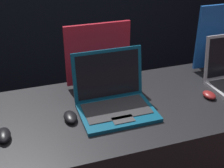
# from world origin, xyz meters

# --- Properties ---
(mouse_front) EXTENTS (0.06, 0.12, 0.04)m
(mouse_front) POSITION_xyz_m (-0.56, 0.29, 0.97)
(mouse_front) COLOR black
(mouse_front) RESTS_ON display_counter
(laptop_middle) EXTENTS (0.39, 0.33, 0.30)m
(laptop_middle) POSITION_xyz_m (0.01, 0.37, 1.02)
(laptop_middle) COLOR #0F5170
(laptop_middle) RESTS_ON display_counter
(mouse_middle) EXTENTS (0.07, 0.11, 0.04)m
(mouse_middle) POSITION_xyz_m (-0.23, 0.34, 0.97)
(mouse_middle) COLOR black
(mouse_middle) RESTS_ON display_counter
(promo_stand_middle) EXTENTS (0.39, 0.07, 0.39)m
(promo_stand_middle) POSITION_xyz_m (0.01, 0.66, 1.13)
(promo_stand_middle) COLOR black
(promo_stand_middle) RESTS_ON display_counter
(mouse_back) EXTENTS (0.06, 0.09, 0.03)m
(mouse_back) POSITION_xyz_m (0.57, 0.31, 0.97)
(mouse_back) COLOR maroon
(mouse_back) RESTS_ON display_counter
(promo_stand_back) EXTENTS (0.30, 0.07, 0.44)m
(promo_stand_back) POSITION_xyz_m (0.81, 0.63, 1.16)
(promo_stand_back) COLOR black
(promo_stand_back) RESTS_ON display_counter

